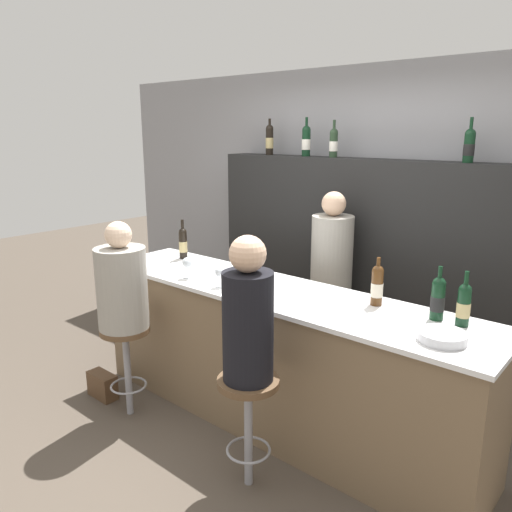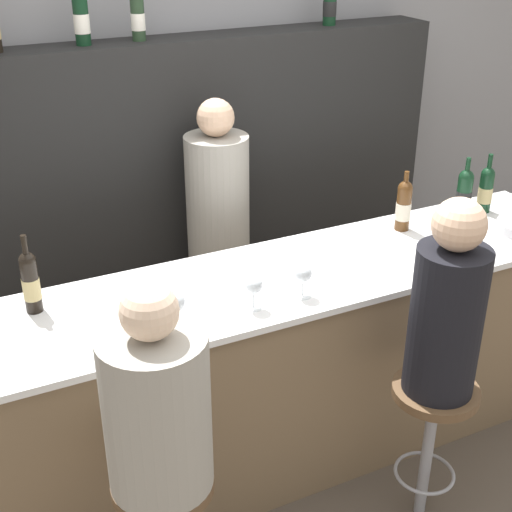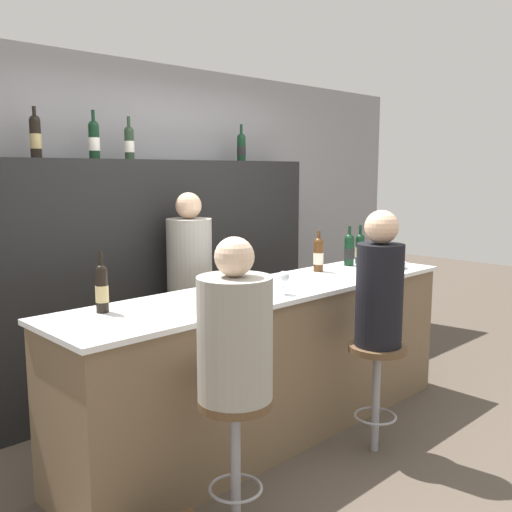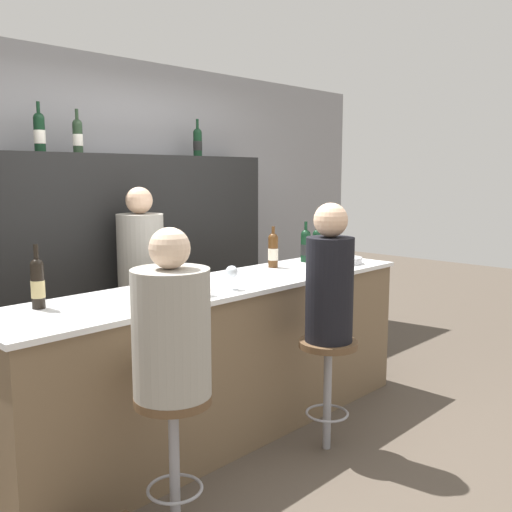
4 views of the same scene
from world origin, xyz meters
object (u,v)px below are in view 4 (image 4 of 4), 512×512
at_px(wine_glass_1, 203,278).
at_px(metal_bowl, 346,260).
at_px(wine_bottle_counter_1, 273,250).
at_px(guest_seated_right, 330,280).
at_px(wine_glass_2, 232,273).
at_px(wine_bottle_backbar_2, 78,136).
at_px(wine_bottle_counter_0, 38,283).
at_px(bar_stool_left, 174,427).
at_px(wine_bottle_counter_3, 317,244).
at_px(wine_bottle_backbar_1, 39,132).
at_px(guest_seated_left, 171,326).
at_px(wine_bottle_counter_2, 306,245).
at_px(bar_stool_right, 328,365).
at_px(wine_glass_0, 155,284).
at_px(wine_bottle_backbar_3, 198,142).
at_px(bartender, 142,305).

height_order(wine_glass_1, metal_bowl, wine_glass_1).
xyz_separation_m(wine_bottle_counter_1, guest_seated_right, (-0.37, -0.79, -0.07)).
bearing_deg(wine_glass_2, wine_bottle_backbar_2, 98.39).
height_order(wine_bottle_counter_0, bar_stool_left, wine_bottle_counter_0).
distance_m(wine_bottle_counter_1, wine_bottle_counter_3, 0.52).
xyz_separation_m(wine_bottle_backbar_1, guest_seated_right, (0.89, -1.80, -0.91)).
bearing_deg(guest_seated_left, wine_glass_2, 28.45).
xyz_separation_m(wine_glass_1, bar_stool_left, (-0.55, -0.42, -0.57)).
bearing_deg(wine_glass_1, wine_bottle_counter_2, 14.94).
height_order(wine_bottle_backbar_2, bar_stool_right, wine_bottle_backbar_2).
bearing_deg(wine_bottle_backbar_2, wine_glass_0, -104.40).
relative_size(wine_bottle_counter_0, bar_stool_right, 0.48).
bearing_deg(bar_stool_right, wine_bottle_backbar_2, 108.65).
height_order(wine_bottle_backbar_1, wine_bottle_backbar_2, wine_bottle_backbar_1).
bearing_deg(wine_bottle_counter_2, wine_glass_2, -162.31).
height_order(wine_bottle_backbar_1, guest_seated_right, wine_bottle_backbar_1).
xyz_separation_m(wine_bottle_backbar_2, wine_glass_0, (-0.35, -1.37, -0.84)).
height_order(wine_bottle_counter_2, wine_bottle_backbar_3, wine_bottle_backbar_3).
xyz_separation_m(wine_bottle_backbar_2, wine_glass_2, (0.20, -1.37, -0.85)).
height_order(wine_bottle_counter_0, bar_stool_right, wine_bottle_counter_0).
bearing_deg(wine_glass_2, wine_bottle_counter_0, 160.22).
relative_size(wine_bottle_counter_2, wine_glass_0, 2.02).
bearing_deg(metal_bowl, bar_stool_right, -150.42).
height_order(wine_bottle_counter_0, wine_bottle_counter_1, wine_bottle_counter_0).
height_order(wine_bottle_backbar_1, wine_bottle_backbar_3, wine_bottle_backbar_1).
xyz_separation_m(wine_bottle_counter_2, wine_glass_0, (-1.71, -0.37, -0.02)).
distance_m(wine_bottle_counter_0, wine_bottle_counter_2, 2.17).
xyz_separation_m(metal_bowl, bar_stool_left, (-2.07, -0.50, -0.50)).
distance_m(wine_bottle_counter_1, wine_bottle_backbar_2, 1.63).
distance_m(wine_bottle_backbar_1, guest_seated_right, 2.20).
bearing_deg(bartender, metal_bowl, -36.56).
xyz_separation_m(wine_bottle_counter_0, wine_bottle_backbar_2, (0.82, 1.01, 0.82)).
xyz_separation_m(wine_bottle_counter_2, wine_bottle_backbar_1, (-1.64, 1.01, 0.84)).
relative_size(wine_bottle_counter_0, wine_glass_1, 2.31).
relative_size(wine_bottle_backbar_1, wine_glass_0, 2.15).
xyz_separation_m(wine_bottle_backbar_2, metal_bowl, (1.49, -1.29, -0.93)).
height_order(wine_bottle_backbar_2, wine_glass_1, wine_bottle_backbar_2).
height_order(wine_bottle_counter_3, guest_seated_left, guest_seated_left).
height_order(bar_stool_left, bartender, bartender).
height_order(wine_bottle_backbar_3, bar_stool_left, wine_bottle_backbar_3).
relative_size(wine_bottle_backbar_1, wine_glass_2, 2.32).
height_order(bar_stool_left, guest_seated_right, guest_seated_right).
xyz_separation_m(wine_bottle_counter_3, bar_stool_left, (-2.07, -0.79, -0.59)).
height_order(wine_bottle_backbar_2, bar_stool_left, wine_bottle_backbar_2).
bearing_deg(bartender, wine_glass_2, -92.82).
relative_size(wine_bottle_counter_3, metal_bowl, 1.26).
xyz_separation_m(wine_bottle_counter_0, wine_bottle_counter_2, (2.17, -0.00, -0.01)).
xyz_separation_m(wine_bottle_counter_0, guest_seated_left, (0.24, -0.79, -0.13)).
distance_m(wine_glass_1, guest_seated_left, 0.70).
bearing_deg(bartender, wine_bottle_counter_2, -30.04).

